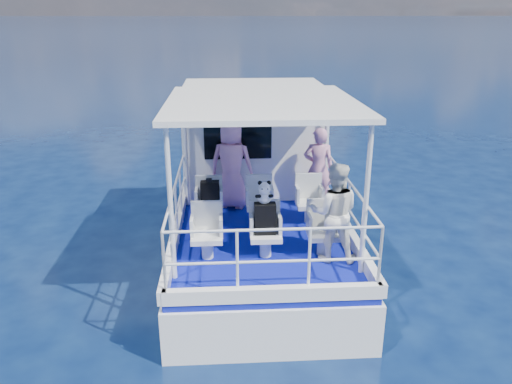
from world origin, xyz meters
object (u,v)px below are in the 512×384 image
passenger_port_fwd (232,164)px  panda (264,192)px  backpack_center (265,219)px  passenger_stbd_aft (334,213)px

passenger_port_fwd → panda: passenger_port_fwd is taller
backpack_center → panda: size_ratio=1.38×
passenger_port_fwd → backpack_center: bearing=118.7°
backpack_center → passenger_stbd_aft: bearing=-9.8°
panda → passenger_stbd_aft: bearing=-10.7°
passenger_port_fwd → backpack_center: passenger_port_fwd is taller
passenger_stbd_aft → passenger_port_fwd: bearing=-46.6°
passenger_port_fwd → passenger_stbd_aft: bearing=139.1°
passenger_stbd_aft → panda: (-1.03, 0.20, 0.28)m
backpack_center → passenger_port_fwd: bearing=102.4°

